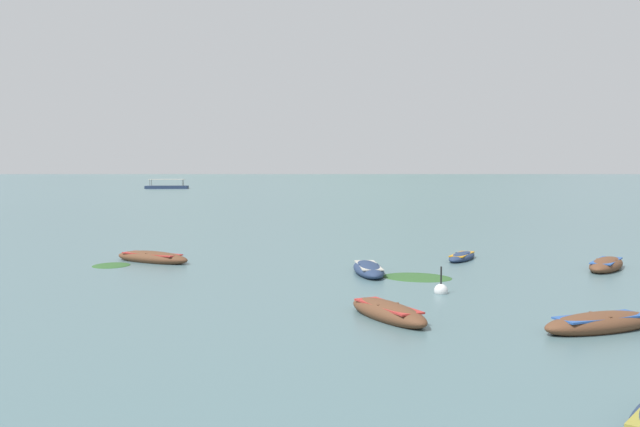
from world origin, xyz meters
The scene contains 13 objects.
ground_plane centered at (0.00, 1500.00, 0.00)m, with size 6000.00×6000.00×0.00m, color slate.
mountain_2 centered at (-132.01, 1808.03, 104.95)m, with size 861.98×861.98×209.91m, color slate.
mountain_3 centered at (394.03, 1779.00, 197.91)m, with size 1034.31×1034.31×395.81m, color #56665B.
rowboat_0 centered at (2.27, 22.52, 0.18)m, with size 1.31×4.08×0.57m.
rowboat_2 centered at (7.51, 26.46, 0.14)m, with size 2.52×3.26×0.44m.
rowboat_3 centered at (12.73, 22.66, 0.20)m, with size 3.33×3.70×0.64m.
rowboat_6 centered at (1.34, 13.90, 0.19)m, with size 2.27×3.76×0.62m.
rowboat_7 centered at (6.69, 11.91, 0.19)m, with size 3.78×2.09×0.61m.
rowboat_10 centered at (-7.20, 27.16, 0.20)m, with size 4.15×3.51×0.63m.
ferry_0 centered at (-23.00, 163.91, 0.45)m, with size 10.22×4.29×2.54m.
mooring_buoy centered at (3.99, 17.71, 0.11)m, with size 0.48×0.48×1.09m.
weed_patch_0 centered at (4.02, 21.29, 0.00)m, with size 2.85×2.36×0.14m, color #2D5628.
weed_patch_2 centered at (-8.85, 26.05, 0.00)m, with size 1.66×1.99×0.14m, color #2D5628.
Camera 1 is at (-2.57, -5.17, 4.24)m, focal length 38.20 mm.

